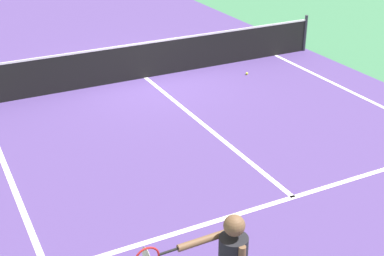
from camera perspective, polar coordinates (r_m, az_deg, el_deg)
The scene contains 7 objects.
ground_plane at distance 14.30m, azimuth -4.89°, elevation 5.28°, with size 60.00×60.00×0.00m, color #38724C.
court_surface_inbounds at distance 14.30m, azimuth -4.89°, elevation 5.29°, with size 10.62×24.40×0.00m, color #4C387A.
line_sideline_left at distance 8.23m, azimuth -15.68°, elevation -12.58°, with size 0.10×11.89×0.01m, color white.
line_service_near at distance 9.29m, azimuth 10.60°, elevation -7.16°, with size 8.22×0.10×0.01m, color white.
line_center_service at distance 11.63m, azimuth 1.18°, elevation 0.40°, with size 0.10×6.40×0.01m, color white.
net at distance 14.14m, azimuth -4.97°, elevation 7.15°, with size 10.35×0.09×1.07m.
tennis_ball_near_net at distance 14.53m, azimuth 5.78°, elevation 5.71°, with size 0.07×0.07×0.07m, color #CCE033.
Camera 1 is at (-4.99, -12.45, 4.98)m, focal length 50.77 mm.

